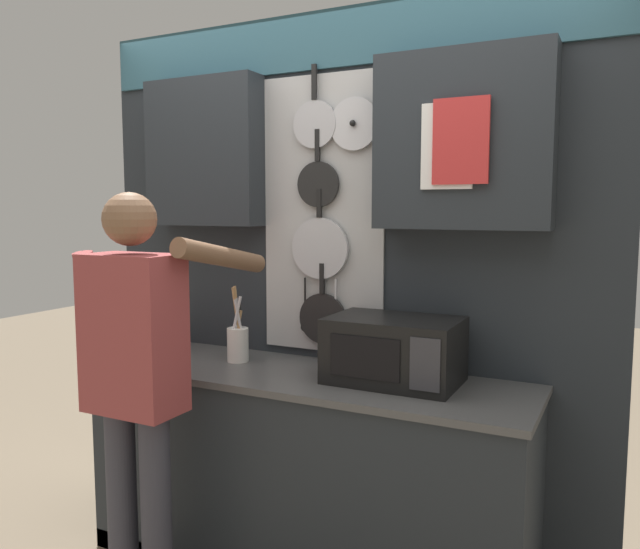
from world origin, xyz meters
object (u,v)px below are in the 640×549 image
utensil_crock (238,341)px  person (136,366)px  knife_block (160,332)px  microwave (394,350)px

utensil_crock → person: person is taller
knife_block → utensil_crock: size_ratio=0.75×
knife_block → person: person is taller
utensil_crock → person: bearing=-98.3°
microwave → utensil_crock: utensil_crock is taller
knife_block → person: 0.69m
microwave → person: bearing=-146.1°
microwave → utensil_crock: 0.78m
knife_block → person: size_ratio=0.16×
knife_block → utensil_crock: 0.47m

